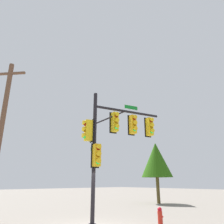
{
  "coord_description": "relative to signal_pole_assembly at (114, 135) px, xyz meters",
  "views": [
    {
      "loc": [
        -6.69,
        -8.92,
        2.06
      ],
      "look_at": [
        0.91,
        -0.37,
        5.8
      ],
      "focal_mm": 34.33,
      "sensor_mm": 36.0,
      "label": 1
    }
  ],
  "objects": [
    {
      "name": "signal_pole_assembly",
      "position": [
        0.0,
        0.0,
        0.0
      ],
      "size": [
        4.8,
        1.72,
        6.78
      ],
      "color": "black",
      "rests_on": "ground_plane"
    },
    {
      "name": "utility_pole",
      "position": [
        -4.78,
        3.75,
        -0.0
      ],
      "size": [
        1.3,
        1.42,
        8.69
      ],
      "color": "brown",
      "rests_on": "ground_plane"
    },
    {
      "name": "fire_hydrant",
      "position": [
        2.0,
        -1.26,
        -4.09
      ],
      "size": [
        0.33,
        0.24,
        0.83
      ],
      "color": "red",
      "rests_on": "ground_plane"
    },
    {
      "name": "tree_mid",
      "position": [
        11.1,
        5.6,
        -0.22
      ],
      "size": [
        3.22,
        3.22,
        6.09
      ],
      "color": "brown",
      "rests_on": "ground_plane"
    }
  ]
}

